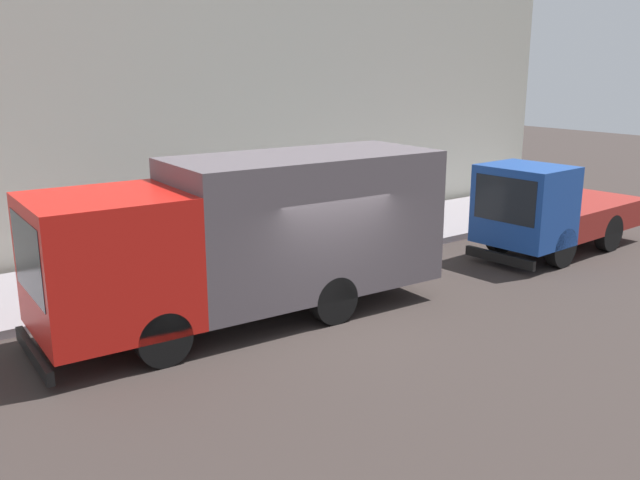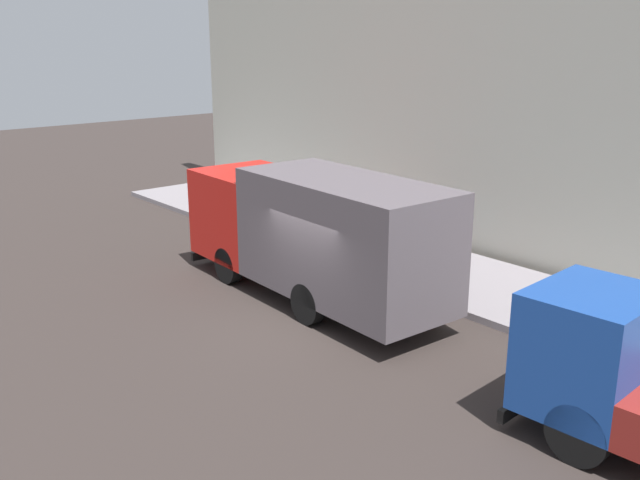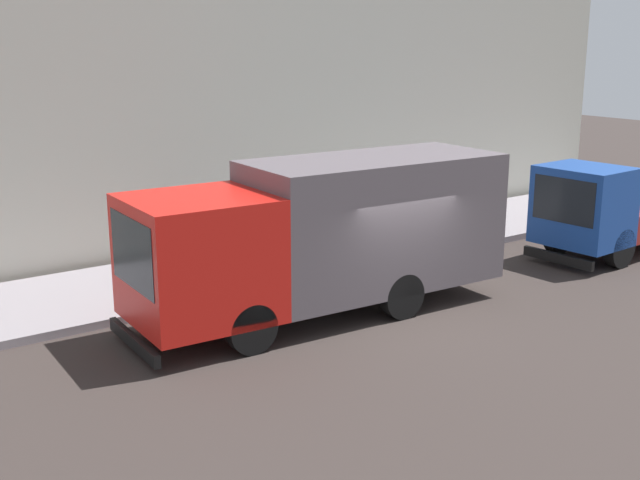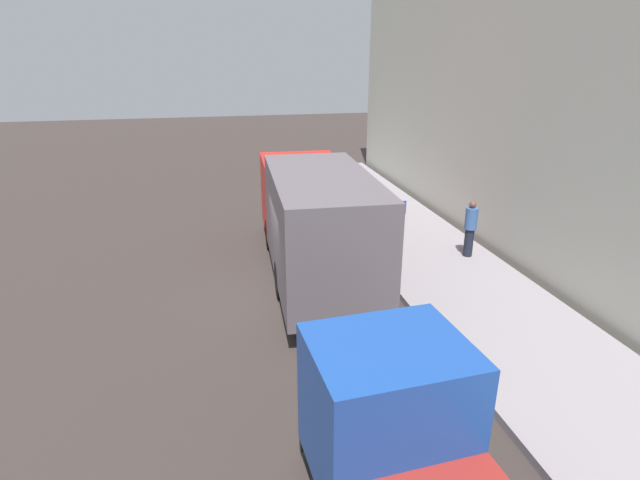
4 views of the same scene
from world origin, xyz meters
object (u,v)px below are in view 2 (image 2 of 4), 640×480
at_px(large_utility_truck, 313,231).
at_px(pedestrian_walking, 441,224).
at_px(street_sign_post, 400,233).
at_px(traffic_cone_orange, 314,238).

relative_size(large_utility_truck, pedestrian_walking, 4.75).
height_order(large_utility_truck, street_sign_post, large_utility_truck).
xyz_separation_m(pedestrian_walking, street_sign_post, (-2.70, -0.87, 0.41)).
bearing_deg(street_sign_post, pedestrian_walking, 17.93).
height_order(traffic_cone_orange, street_sign_post, street_sign_post).
xyz_separation_m(large_utility_truck, pedestrian_walking, (4.83, -0.03, -0.68)).
xyz_separation_m(large_utility_truck, traffic_cone_orange, (2.54, 2.98, -1.31)).
bearing_deg(street_sign_post, traffic_cone_orange, 83.95).
height_order(large_utility_truck, pedestrian_walking, large_utility_truck).
distance_m(large_utility_truck, street_sign_post, 2.33).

